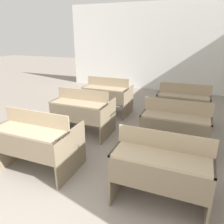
{
  "coord_description": "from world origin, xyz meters",
  "views": [
    {
      "loc": [
        1.43,
        -0.96,
        1.97
      ],
      "look_at": [
        0.2,
        2.07,
        0.78
      ],
      "focal_mm": 35.0,
      "sensor_mm": 36.0,
      "label": 1
    }
  ],
  "objects_px": {
    "schoolbag": "(10,138)",
    "bench_front_left": "(38,140)",
    "bench_front_right": "(162,167)",
    "bench_second_left": "(83,111)",
    "bench_second_right": "(176,126)",
    "bench_third_right": "(183,104)",
    "bench_third_left": "(108,95)"
  },
  "relations": [
    {
      "from": "schoolbag",
      "to": "bench_front_left",
      "type": "bearing_deg",
      "value": -19.81
    },
    {
      "from": "bench_front_right",
      "to": "bench_second_left",
      "type": "height_order",
      "value": "same"
    },
    {
      "from": "bench_second_right",
      "to": "bench_front_right",
      "type": "bearing_deg",
      "value": -90.05
    },
    {
      "from": "bench_second_left",
      "to": "bench_front_left",
      "type": "bearing_deg",
      "value": -89.87
    },
    {
      "from": "bench_front_right",
      "to": "bench_third_right",
      "type": "distance_m",
      "value": 2.64
    },
    {
      "from": "bench_front_right",
      "to": "bench_second_left",
      "type": "distance_m",
      "value": 2.26
    },
    {
      "from": "bench_front_right",
      "to": "bench_second_left",
      "type": "xyz_separation_m",
      "value": [
        -1.81,
        1.35,
        0.0
      ]
    },
    {
      "from": "bench_second_left",
      "to": "bench_second_right",
      "type": "distance_m",
      "value": 1.81
    },
    {
      "from": "bench_third_right",
      "to": "schoolbag",
      "type": "distance_m",
      "value": 3.61
    },
    {
      "from": "schoolbag",
      "to": "bench_third_right",
      "type": "bearing_deg",
      "value": 39.59
    },
    {
      "from": "bench_front_right",
      "to": "bench_second_right",
      "type": "height_order",
      "value": "same"
    },
    {
      "from": "bench_third_left",
      "to": "bench_third_right",
      "type": "xyz_separation_m",
      "value": [
        1.83,
        0.0,
        0.0
      ]
    },
    {
      "from": "bench_second_left",
      "to": "bench_second_right",
      "type": "xyz_separation_m",
      "value": [
        1.81,
        -0.04,
        0.0
      ]
    },
    {
      "from": "bench_front_right",
      "to": "bench_third_right",
      "type": "xyz_separation_m",
      "value": [
        0.01,
        2.64,
        0.0
      ]
    },
    {
      "from": "bench_second_right",
      "to": "bench_third_right",
      "type": "height_order",
      "value": "same"
    },
    {
      "from": "bench_second_left",
      "to": "bench_third_left",
      "type": "height_order",
      "value": "same"
    },
    {
      "from": "bench_front_left",
      "to": "bench_second_right",
      "type": "relative_size",
      "value": 1.0
    },
    {
      "from": "bench_front_left",
      "to": "bench_second_right",
      "type": "bearing_deg",
      "value": 35.88
    },
    {
      "from": "bench_front_right",
      "to": "bench_second_right",
      "type": "xyz_separation_m",
      "value": [
        0.0,
        1.31,
        0.0
      ]
    },
    {
      "from": "bench_front_right",
      "to": "bench_third_right",
      "type": "relative_size",
      "value": 1.0
    },
    {
      "from": "bench_front_right",
      "to": "bench_third_left",
      "type": "distance_m",
      "value": 3.2
    },
    {
      "from": "bench_third_left",
      "to": "bench_front_right",
      "type": "bearing_deg",
      "value": -55.35
    },
    {
      "from": "bench_front_left",
      "to": "bench_second_left",
      "type": "bearing_deg",
      "value": 90.13
    },
    {
      "from": "bench_front_left",
      "to": "bench_third_left",
      "type": "relative_size",
      "value": 1.0
    },
    {
      "from": "bench_front_left",
      "to": "bench_third_left",
      "type": "xyz_separation_m",
      "value": [
        -0.01,
        2.64,
        0.0
      ]
    },
    {
      "from": "bench_front_right",
      "to": "bench_third_left",
      "type": "bearing_deg",
      "value": 124.65
    },
    {
      "from": "bench_third_right",
      "to": "schoolbag",
      "type": "bearing_deg",
      "value": -140.41
    },
    {
      "from": "bench_front_right",
      "to": "schoolbag",
      "type": "relative_size",
      "value": 3.2
    },
    {
      "from": "bench_third_left",
      "to": "bench_second_right",
      "type": "bearing_deg",
      "value": -36.03
    },
    {
      "from": "bench_front_right",
      "to": "bench_third_right",
      "type": "bearing_deg",
      "value": 89.81
    },
    {
      "from": "bench_front_left",
      "to": "bench_second_left",
      "type": "relative_size",
      "value": 1.0
    },
    {
      "from": "bench_third_right",
      "to": "schoolbag",
      "type": "height_order",
      "value": "bench_third_right"
    }
  ]
}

